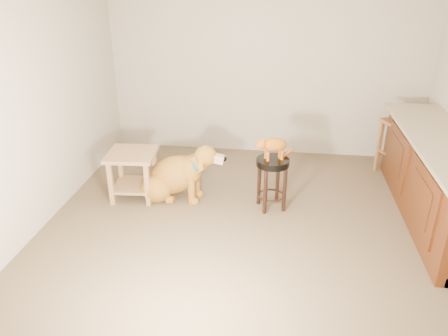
# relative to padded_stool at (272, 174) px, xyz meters

# --- Properties ---
(floor) EXTENTS (4.50, 4.00, 0.01)m
(floor) POSITION_rel_padded_stool_xyz_m (-0.17, -0.27, -0.43)
(floor) COLOR brown
(floor) RESTS_ON ground
(room_shell) EXTENTS (4.54, 4.04, 2.62)m
(room_shell) POSITION_rel_padded_stool_xyz_m (-0.17, -0.27, 1.24)
(room_shell) COLOR #A59985
(room_shell) RESTS_ON ground
(cabinet_run) EXTENTS (0.70, 2.56, 0.94)m
(cabinet_run) POSITION_rel_padded_stool_xyz_m (1.77, 0.03, 0.01)
(cabinet_run) COLOR #49210D
(cabinet_run) RESTS_ON ground
(padded_stool) EXTENTS (0.41, 0.41, 0.61)m
(padded_stool) POSITION_rel_padded_stool_xyz_m (0.00, 0.00, 0.00)
(padded_stool) COLOR black
(padded_stool) RESTS_ON ground
(wood_stool) EXTENTS (0.53, 0.53, 0.74)m
(wood_stool) POSITION_rel_padded_stool_xyz_m (1.61, 1.15, -0.05)
(wood_stool) COLOR brown
(wood_stool) RESTS_ON ground
(side_table) EXTENTS (0.60, 0.60, 0.58)m
(side_table) POSITION_rel_padded_stool_xyz_m (-1.65, 0.05, -0.05)
(side_table) COLOR olive
(side_table) RESTS_ON ground
(golden_retriever) EXTENTS (1.20, 0.62, 0.76)m
(golden_retriever) POSITION_rel_padded_stool_xyz_m (-1.15, 0.09, -0.15)
(golden_retriever) COLOR brown
(golden_retriever) RESTS_ON ground
(tabby_kitten) EXTENTS (0.43, 0.31, 0.31)m
(tabby_kitten) POSITION_rel_padded_stool_xyz_m (-0.01, -0.00, 0.34)
(tabby_kitten) COLOR #8E450E
(tabby_kitten) RESTS_ON padded_stool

